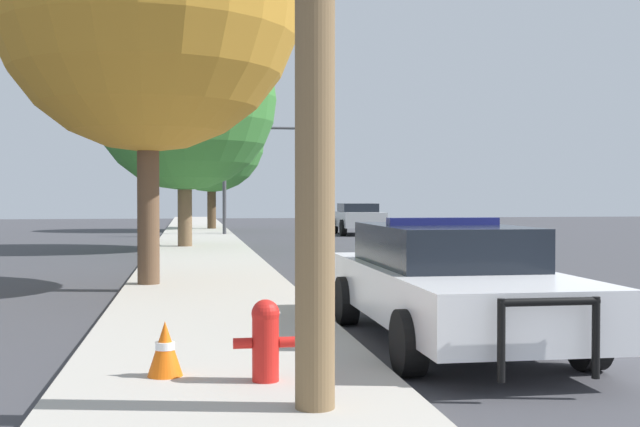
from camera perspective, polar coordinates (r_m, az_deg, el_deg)
The scene contains 8 objects.
sidewalk_left at distance 8.58m, azimuth -6.96°, elevation -9.96°, with size 3.00×110.00×0.13m.
police_car at distance 9.58m, azimuth 9.08°, elevation -4.73°, with size 2.10×5.25×1.47m.
fire_hydrant at distance 7.02m, azimuth -3.90°, elevation -8.81°, with size 0.56×0.24×0.71m.
traffic_light at distance 34.41m, azimuth -3.75°, elevation 4.17°, with size 4.41×0.35×4.68m.
car_background_oncoming at distance 36.31m, azimuth 2.74°, elevation -0.29°, with size 2.14×4.10×1.41m.
tree_sidewalk_mid at distance 26.27m, azimuth -9.62°, elevation 8.07°, with size 5.92×5.92×7.71m.
tree_sidewalk_far at distance 40.34m, azimuth -7.73°, elevation 5.27°, with size 5.30×5.30×7.11m.
traffic_cone at distance 7.35m, azimuth -10.96°, elevation -9.40°, with size 0.32×0.32×0.49m.
Camera 1 is at (-5.43, -8.41, 1.73)m, focal length 45.00 mm.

